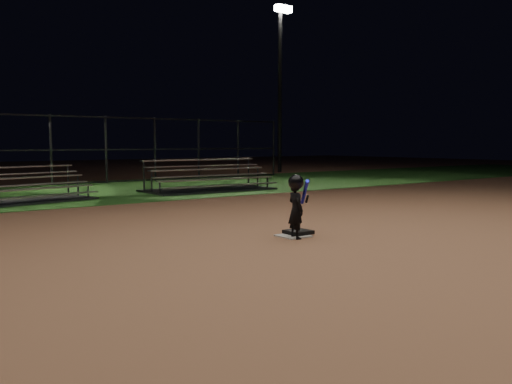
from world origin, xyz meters
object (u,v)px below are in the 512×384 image
bleacher_left (16,195)px  light_pole_right (281,74)px  bleacher_right (209,184)px  home_plate (293,236)px  child_batter (296,205)px  batting_tee (298,227)px

bleacher_left → light_pole_right: size_ratio=0.48×
bleacher_right → light_pole_right: light_pole_right is taller
home_plate → child_batter: (-0.08, -0.16, 0.53)m
light_pole_right → batting_tee: bearing=-128.5°
home_plate → bleacher_left: size_ratio=0.11×
child_batter → bleacher_left: 8.41m
bleacher_left → light_pole_right: (14.36, 7.01, 4.76)m
batting_tee → light_pole_right: light_pole_right is taller
bleacher_right → light_pole_right: size_ratio=0.49×
bleacher_right → home_plate: bearing=-111.2°
child_batter → bleacher_right: child_batter is taller
home_plate → child_batter: 0.56m
home_plate → bleacher_right: bearing=67.2°
light_pole_right → bleacher_right: bearing=-141.1°
child_batter → bleacher_left: (-2.28, 8.09, -0.36)m
home_plate → child_batter: child_batter is taller
bleacher_left → home_plate: bearing=-86.0°
home_plate → light_pole_right: 19.79m
bleacher_left → bleacher_right: bearing=-12.4°
batting_tee → bleacher_left: size_ratio=0.16×
home_plate → bleacher_left: bearing=106.6°
bleacher_right → light_pole_right: 12.10m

